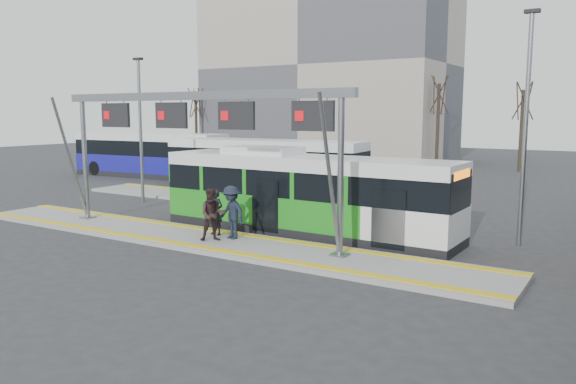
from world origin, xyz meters
name	(u,v)px	position (x,y,z in m)	size (l,w,h in m)	color
ground	(200,241)	(0.00, 0.00, 0.00)	(120.00, 120.00, 0.00)	#2D2D30
platform_main	(200,239)	(0.00, 0.00, 0.07)	(22.00, 3.00, 0.15)	gray
platform_second	(243,201)	(-4.00, 8.00, 0.07)	(20.00, 3.00, 0.15)	gray
tactile_main	(200,237)	(0.00, 0.00, 0.16)	(22.00, 2.65, 0.02)	yellow
tactile_second	(256,196)	(-4.00, 9.15, 0.16)	(20.00, 0.35, 0.02)	yellow
gantry	(194,121)	(-0.35, 0.25, 4.30)	(13.00, 1.68, 5.20)	slate
apartment_block	(328,66)	(-14.00, 36.00, 9.21)	(24.50, 12.50, 18.40)	#A99B8D
hero_bus	(304,194)	(2.48, 3.24, 1.49)	(11.92, 2.75, 3.26)	black
bg_bus_green	(264,166)	(-5.26, 11.79, 1.50)	(12.29, 3.34, 3.04)	black
bg_bus_blue	(150,155)	(-16.61, 13.77, 1.55)	(12.21, 3.49, 3.14)	black
passenger_a	(216,212)	(0.25, 0.62, 0.99)	(0.61, 0.40, 1.67)	black
passenger_b	(212,215)	(0.78, -0.20, 1.08)	(0.90, 0.70, 1.86)	#2F201F
passenger_c	(232,212)	(1.15, 0.42, 1.10)	(1.22, 0.70, 1.90)	black
tree_left	(439,95)	(-1.25, 31.70, 6.01)	(1.40, 1.40, 7.92)	#382B21
tree_mid	(523,101)	(5.36, 31.63, 5.45)	(1.40, 1.40, 7.18)	#382B21
tree_far	(196,103)	(-25.37, 28.82, 5.53)	(1.40, 1.40, 7.29)	#382B21
lamp_west	(140,126)	(-8.49, 5.35, 3.91)	(0.50, 0.25, 7.34)	slate
lamp_east	(526,123)	(9.90, 5.45, 4.24)	(0.50, 0.25, 7.99)	slate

